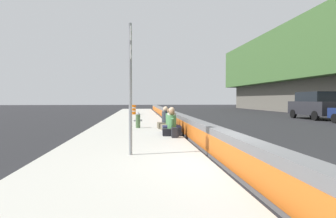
{
  "coord_description": "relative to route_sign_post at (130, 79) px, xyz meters",
  "views": [
    {
      "loc": [
        -6.83,
        2.23,
        1.67
      ],
      "look_at": [
        8.82,
        0.71,
        1.15
      ],
      "focal_mm": 31.59,
      "sensor_mm": 36.0,
      "label": 1
    }
  ],
  "objects": [
    {
      "name": "ground_plane",
      "position": [
        -1.32,
        -2.47,
        -2.21
      ],
      "size": [
        160.0,
        160.0,
        0.0
      ],
      "primitive_type": "plane",
      "color": "#232326",
      "rests_on": "ground"
    },
    {
      "name": "sidewalk_strip",
      "position": [
        -1.32,
        0.18,
        -2.14
      ],
      "size": [
        80.0,
        4.4,
        0.14
      ],
      "primitive_type": "cube",
      "color": "#B5B2A8",
      "rests_on": "ground_plane"
    },
    {
      "name": "jersey_barrier",
      "position": [
        -1.32,
        -2.46,
        -1.79
      ],
      "size": [
        76.0,
        0.45,
        0.85
      ],
      "color": "slate",
      "rests_on": "ground_plane"
    },
    {
      "name": "route_sign_post",
      "position": [
        0.0,
        0.0,
        0.0
      ],
      "size": [
        0.44,
        0.09,
        3.6
      ],
      "color": "gray",
      "rests_on": "sidewalk_strip"
    },
    {
      "name": "fire_hydrant",
      "position": [
        7.65,
        -0.16,
        -1.62
      ],
      "size": [
        0.26,
        0.46,
        0.88
      ],
      "color": "#47663D",
      "rests_on": "sidewalk_strip"
    },
    {
      "name": "seated_person_foreground",
      "position": [
        4.22,
        -1.6,
        -1.73
      ],
      "size": [
        0.71,
        0.82,
        1.1
      ],
      "color": "black",
      "rests_on": "sidewalk_strip"
    },
    {
      "name": "seated_person_middle",
      "position": [
        5.21,
        -1.71,
        -1.71
      ],
      "size": [
        0.75,
        0.86,
        1.17
      ],
      "color": "#23284C",
      "rests_on": "sidewalk_strip"
    },
    {
      "name": "seated_person_rear",
      "position": [
        6.34,
        -1.72,
        -1.74
      ],
      "size": [
        0.76,
        0.86,
        1.07
      ],
      "color": "#706651",
      "rests_on": "sidewalk_strip"
    },
    {
      "name": "seated_person_far",
      "position": [
        7.27,
        -1.61,
        -1.71
      ],
      "size": [
        0.74,
        0.86,
        1.15
      ],
      "color": "#706651",
      "rests_on": "sidewalk_strip"
    },
    {
      "name": "backpack",
      "position": [
        3.47,
        -1.64,
        -1.88
      ],
      "size": [
        0.32,
        0.28,
        0.4
      ],
      "color": "#232328",
      "rests_on": "sidewalk_strip"
    },
    {
      "name": "construction_barrel",
      "position": [
        21.69,
        0.37,
        -1.59
      ],
      "size": [
        0.54,
        0.54,
        0.95
      ],
      "color": "orange",
      "rests_on": "sidewalk_strip"
    },
    {
      "name": "parked_car_fourth",
      "position": [
        15.09,
        -14.72,
        -1.03
      ],
      "size": [
        4.87,
        2.2,
        2.28
      ],
      "color": "#28282D",
      "rests_on": "ground_plane"
    }
  ]
}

